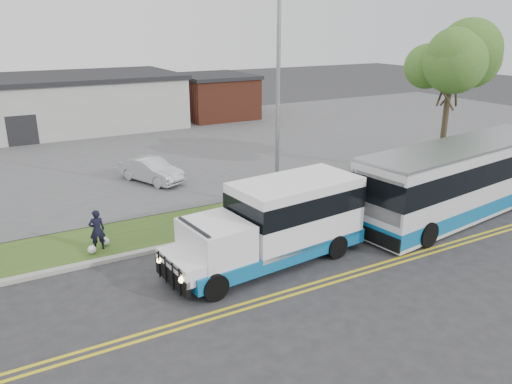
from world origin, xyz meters
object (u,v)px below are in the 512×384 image
transit_bus (462,179)px  streetlight_near (279,96)px  parked_car_a (151,170)px  tree_east (452,63)px  pedestrian (97,230)px  shuttle_bus (279,220)px

transit_bus → streetlight_near: bearing=138.7°
parked_car_a → transit_bus: bearing=-70.3°
tree_east → pedestrian: size_ratio=5.25×
tree_east → transit_bus: 7.83m
tree_east → parked_car_a: size_ratio=2.12×
tree_east → transit_bus: size_ratio=0.69×
transit_bus → parked_car_a: bearing=126.0°
tree_east → parked_car_a: (-14.85, 6.37, -5.46)m
streetlight_near → pedestrian: bearing=-175.7°
shuttle_bus → pedestrian: size_ratio=4.89×
tree_east → streetlight_near: 11.05m
streetlight_near → parked_car_a: bearing=120.1°
tree_east → streetlight_near: size_ratio=0.88×
shuttle_bus → parked_car_a: bearing=90.2°
streetlight_near → parked_car_a: streetlight_near is taller
transit_bus → shuttle_bus: bearing=171.9°
tree_east → shuttle_bus: size_ratio=1.07×
shuttle_bus → parked_car_a: (-1.17, 11.10, -0.80)m
transit_bus → pedestrian: size_ratio=7.57×
streetlight_near → parked_car_a: (-3.85, 6.65, -4.49)m
tree_east → pedestrian: (-19.29, -0.90, -5.31)m
tree_east → streetlight_near: bearing=-178.6°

